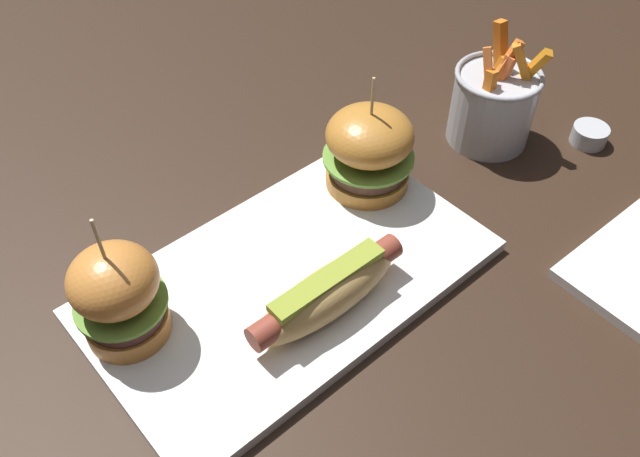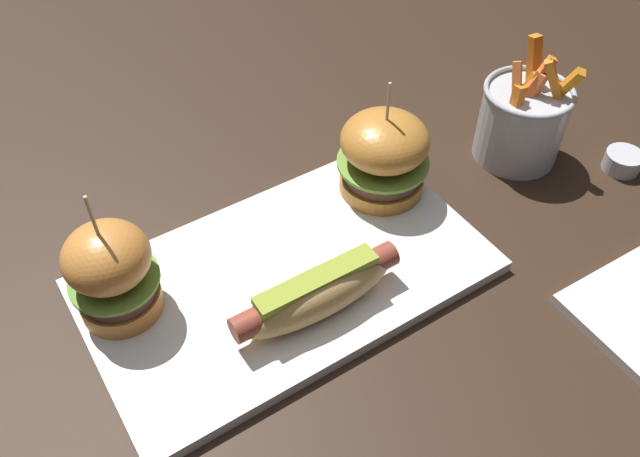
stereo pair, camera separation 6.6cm
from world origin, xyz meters
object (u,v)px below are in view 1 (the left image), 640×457
object	(u,v)px
platter_main	(290,279)
slider_right	(369,149)
sauce_ramekin	(590,134)
hot_dog	(326,293)
slider_left	(118,295)
fries_bucket	(493,104)

from	to	relation	value
platter_main	slider_right	world-z (taller)	slider_right
sauce_ramekin	platter_main	bearing A→B (deg)	170.72
sauce_ramekin	hot_dog	bearing A→B (deg)	178.23
hot_dog	platter_main	bearing A→B (deg)	88.07
slider_left	sauce_ramekin	world-z (taller)	slider_left
slider_right	sauce_ramekin	xyz separation A→B (m)	(0.28, -0.12, -0.05)
slider_right	sauce_ramekin	bearing A→B (deg)	-23.47
platter_main	sauce_ramekin	bearing A→B (deg)	-9.28
platter_main	hot_dog	distance (m)	0.07
slider_left	hot_dog	bearing A→B (deg)	-33.98
slider_left	fries_bucket	bearing A→B (deg)	-3.05
hot_dog	slider_right	world-z (taller)	slider_right
hot_dog	fries_bucket	world-z (taller)	fries_bucket
slider_right	sauce_ramekin	distance (m)	0.30
slider_left	slider_right	bearing A→B (deg)	0.32
platter_main	hot_dog	world-z (taller)	hot_dog
platter_main	hot_dog	size ratio (longest dim) A/B	2.29
platter_main	slider_right	bearing A→B (deg)	17.51
fries_bucket	slider_right	bearing A→B (deg)	171.36
platter_main	slider_left	world-z (taller)	slider_left
sauce_ramekin	slider_right	bearing A→B (deg)	156.53
slider_left	fries_bucket	world-z (taller)	slider_left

